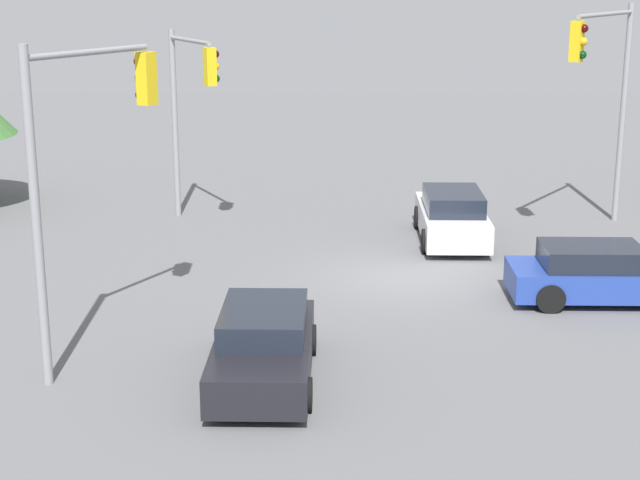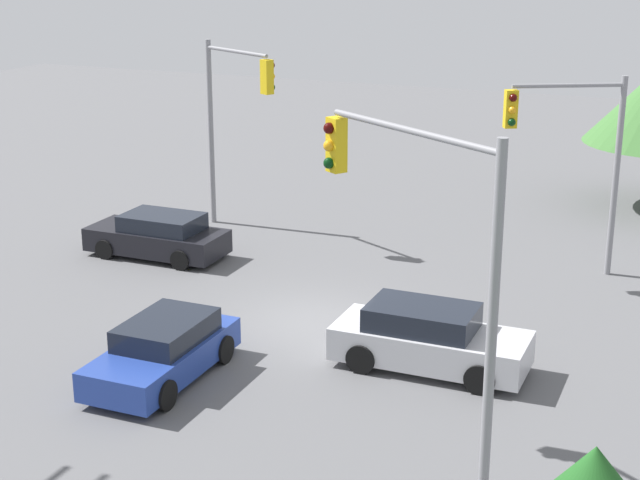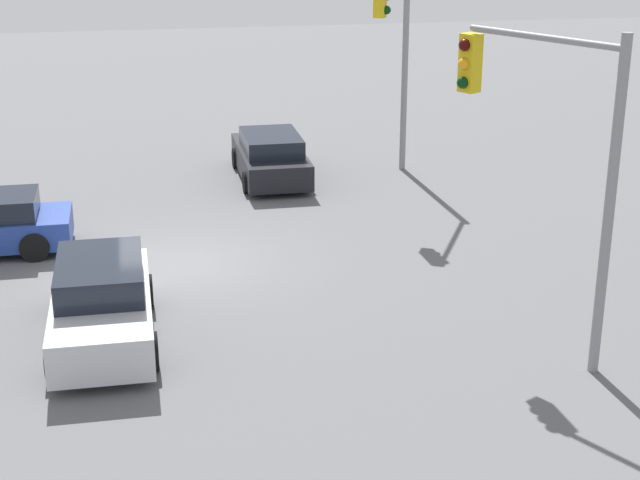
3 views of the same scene
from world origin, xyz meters
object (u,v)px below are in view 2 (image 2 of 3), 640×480
object	(u,v)px
sedan_dark	(158,236)
traffic_signal_cross	(233,105)
traffic_signal_main	(573,142)
sedan_blue	(164,351)
traffic_signal_aux	(423,237)
sedan_silver	(428,339)

from	to	relation	value
sedan_dark	traffic_signal_cross	distance (m)	5.02
traffic_signal_cross	traffic_signal_main	bearing A→B (deg)	26.18
sedan_blue	traffic_signal_cross	world-z (taller)	traffic_signal_cross
traffic_signal_aux	sedan_blue	bearing A→B (deg)	18.89
traffic_signal_main	sedan_dark	bearing A→B (deg)	-13.75
traffic_signal_main	traffic_signal_aux	distance (m)	12.10
traffic_signal_aux	sedan_silver	bearing A→B (deg)	-42.80
sedan_blue	sedan_dark	world-z (taller)	sedan_dark
traffic_signal_cross	sedan_dark	bearing A→B (deg)	-76.85
traffic_signal_cross	traffic_signal_aux	world-z (taller)	traffic_signal_aux
traffic_signal_main	traffic_signal_aux	bearing A→B (deg)	58.62
traffic_signal_cross	sedan_blue	bearing A→B (deg)	-42.45
sedan_blue	traffic_signal_cross	xyz separation A→B (m)	(10.79, 3.86, 3.60)
sedan_blue	traffic_signal_aux	distance (m)	7.67
sedan_dark	traffic_signal_main	size ratio (longest dim) A/B	0.74
sedan_blue	traffic_signal_cross	bearing A→B (deg)	-70.32
sedan_dark	traffic_signal_cross	xyz separation A→B (m)	(3.40, -0.89, 3.59)
sedan_blue	sedan_dark	size ratio (longest dim) A/B	0.96
traffic_signal_cross	sedan_silver	bearing A→B (deg)	-13.27
sedan_silver	traffic_signal_main	xyz separation A→B (m)	(7.68, -1.76, 3.24)
sedan_silver	traffic_signal_main	distance (m)	8.52
traffic_signal_main	sedan_blue	bearing A→B (deg)	27.68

